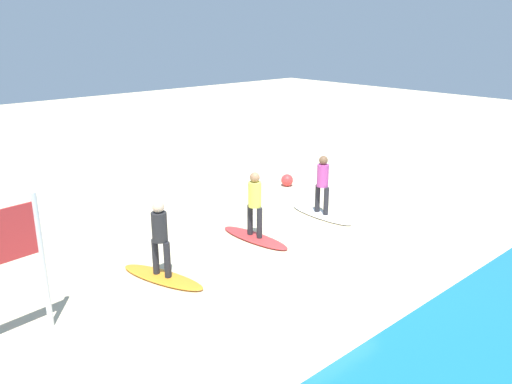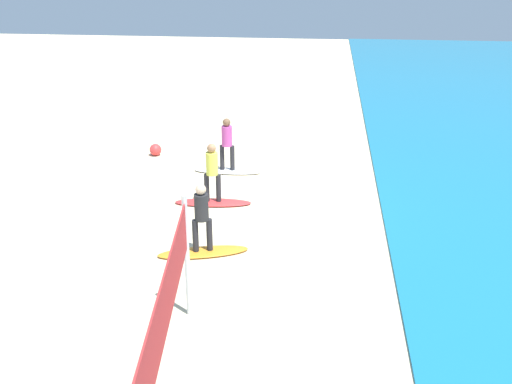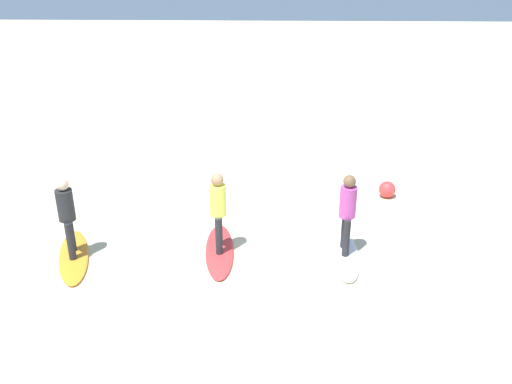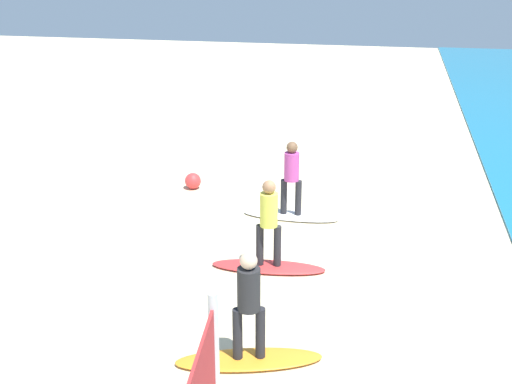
# 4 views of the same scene
# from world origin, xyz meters

# --- Properties ---
(ground_plane) EXTENTS (60.00, 60.00, 0.00)m
(ground_plane) POSITION_xyz_m (0.00, 0.00, 0.00)
(ground_plane) COLOR beige
(surfboard_white) EXTENTS (0.60, 2.11, 0.09)m
(surfboard_white) POSITION_xyz_m (-2.06, -1.56, 0.04)
(surfboard_white) COLOR white
(surfboard_white) RESTS_ON ground
(surfer_white) EXTENTS (0.32, 0.46, 1.64)m
(surfer_white) POSITION_xyz_m (-2.06, -1.56, 1.04)
(surfer_white) COLOR #232328
(surfer_white) RESTS_ON surfboard_white
(surfboard_red) EXTENTS (0.72, 2.14, 0.09)m
(surfboard_red) POSITION_xyz_m (0.42, -1.57, 0.04)
(surfboard_red) COLOR red
(surfboard_red) RESTS_ON ground
(surfer_red) EXTENTS (0.32, 0.46, 1.64)m
(surfer_red) POSITION_xyz_m (0.42, -1.57, 1.04)
(surfer_red) COLOR #232328
(surfer_red) RESTS_ON surfboard_red
(surfboard_orange) EXTENTS (1.13, 2.17, 0.09)m
(surfboard_orange) POSITION_xyz_m (3.28, -1.29, 0.04)
(surfboard_orange) COLOR orange
(surfboard_orange) RESTS_ON ground
(surfer_orange) EXTENTS (0.32, 0.45, 1.64)m
(surfer_orange) POSITION_xyz_m (3.28, -1.29, 1.04)
(surfer_orange) COLOR #232328
(surfer_orange) RESTS_ON surfboard_orange
(beach_ball) EXTENTS (0.40, 0.40, 0.40)m
(beach_ball) POSITION_xyz_m (-3.38, -4.20, 0.20)
(beach_ball) COLOR #E53838
(beach_ball) RESTS_ON ground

